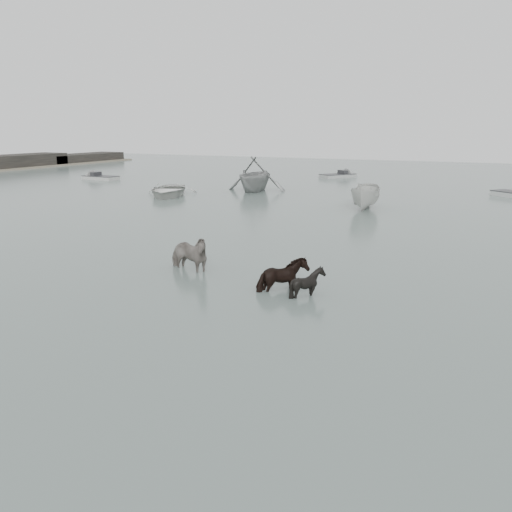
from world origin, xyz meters
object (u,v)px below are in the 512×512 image
pony_pinto (188,248)px  pony_black (308,278)px  rowboat_lead (168,189)px  pony_dark (283,269)px

pony_pinto → pony_black: 4.99m
pony_black → rowboat_lead: bearing=34.2°
pony_pinto → pony_black: size_ratio=1.76×
pony_black → rowboat_lead: pony_black is taller
pony_dark → rowboat_lead: (-16.68, 17.66, -0.15)m
pony_dark → pony_pinto: bearing=93.9°
pony_pinto → pony_dark: bearing=-88.3°
pony_dark → pony_black: bearing=-86.9°
pony_dark → pony_black: 0.91m
pony_pinto → rowboat_lead: (-12.65, 16.99, -0.29)m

